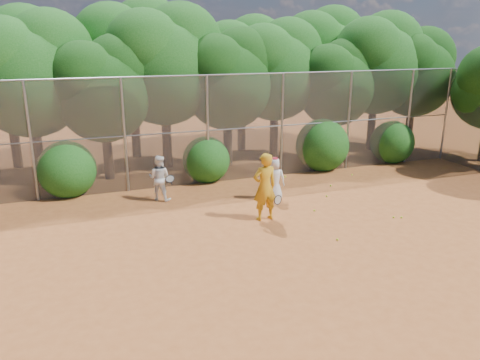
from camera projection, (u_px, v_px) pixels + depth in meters
name	position (u px, v px, depth m)	size (l,w,h in m)	color
ground	(306.00, 240.00, 12.72)	(80.00, 80.00, 0.00)	#A35424
fence_back	(230.00, 128.00, 17.47)	(20.05, 0.09, 4.03)	gray
tree_1	(29.00, 70.00, 16.93)	(4.64, 4.03, 6.35)	black
tree_2	(103.00, 85.00, 17.27)	(3.99, 3.47, 5.47)	black
tree_3	(164.00, 60.00, 18.75)	(4.89, 4.26, 6.70)	black
tree_4	(228.00, 76.00, 19.20)	(4.19, 3.64, 5.73)	black
tree_5	(276.00, 67.00, 20.65)	(4.51, 3.92, 6.17)	black
tree_6	(336.00, 80.00, 20.73)	(3.86, 3.36, 5.29)	black
tree_7	(377.00, 60.00, 21.85)	(4.77, 4.14, 6.53)	black
tree_8	(416.00, 69.00, 22.36)	(4.25, 3.70, 5.82)	black
tree_9	(5.00, 62.00, 18.62)	(4.83, 4.20, 6.62)	black
tree_10	(132.00, 53.00, 20.34)	(5.15, 4.48, 7.06)	black
tree_11	(242.00, 62.00, 21.74)	(4.64, 4.03, 6.35)	black
tree_12	(322.00, 53.00, 23.64)	(5.02, 4.37, 6.88)	black
bush_0	(67.00, 167.00, 16.14)	(2.00, 2.00, 2.00)	#164F13
bush_1	(206.00, 158.00, 17.79)	(1.80, 1.80, 1.80)	#164F13
bush_2	(322.00, 143.00, 19.36)	(2.20, 2.20, 2.20)	#164F13
bush_3	(392.00, 140.00, 20.54)	(1.90, 1.90, 1.90)	#164F13
player_yellow	(265.00, 187.00, 13.88)	(0.89, 0.55, 2.07)	gold
player_teen	(274.00, 179.00, 15.66)	(0.83, 0.66, 1.49)	silver
player_white	(159.00, 178.00, 15.66)	(0.96, 0.92, 1.55)	white
ball_0	(314.00, 210.00, 14.81)	(0.07, 0.07, 0.07)	#C5DA27
ball_1	(327.00, 196.00, 16.15)	(0.07, 0.07, 0.07)	#C5DA27
ball_2	(394.00, 217.00, 14.25)	(0.07, 0.07, 0.07)	#C5DA27
ball_3	(401.00, 217.00, 14.24)	(0.07, 0.07, 0.07)	#C5DA27
ball_4	(337.00, 239.00, 12.69)	(0.07, 0.07, 0.07)	#C5DA27
ball_5	(352.00, 175.00, 18.65)	(0.07, 0.07, 0.07)	#C5DA27
ball_6	(331.00, 186.00, 17.28)	(0.07, 0.07, 0.07)	#C5DA27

